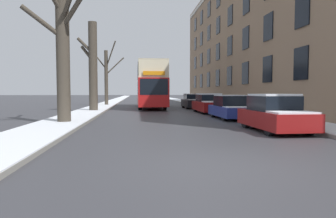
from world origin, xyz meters
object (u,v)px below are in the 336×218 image
object	(u,v)px
parked_car_2	(209,104)
bare_tree_left_2	(106,75)
parked_car_0	(274,114)
pedestrian_left_sidewalk	(92,101)
parked_car_3	(193,101)
bare_tree_left_0	(63,45)
double_decker_bus	(150,83)
parked_car_1	(230,108)
bare_tree_left_1	(93,66)

from	to	relation	value
parked_car_2	bare_tree_left_2	bearing A→B (deg)	125.84
bare_tree_left_2	parked_car_0	world-z (taller)	bare_tree_left_2
parked_car_2	pedestrian_left_sidewalk	world-z (taller)	pedestrian_left_sidewalk
parked_car_0	bare_tree_left_2	bearing A→B (deg)	110.98
parked_car_3	bare_tree_left_0	bearing A→B (deg)	-122.85
bare_tree_left_0	parked_car_3	bearing A→B (deg)	57.15
bare_tree_left_2	parked_car_0	size ratio (longest dim) A/B	1.86
double_decker_bus	parked_car_2	xyz separation A→B (m)	(4.11, -7.66, -1.76)
bare_tree_left_0	parked_car_0	distance (m)	10.15
bare_tree_left_2	parked_car_2	distance (m)	15.45
bare_tree_left_2	double_decker_bus	distance (m)	6.76
parked_car_0	pedestrian_left_sidewalk	world-z (taller)	pedestrian_left_sidewalk
parked_car_1	parked_car_2	world-z (taller)	parked_car_2
bare_tree_left_0	bare_tree_left_1	size ratio (longest dim) A/B	1.18
parked_car_0	parked_car_1	distance (m)	5.68
double_decker_bus	parked_car_3	size ratio (longest dim) A/B	2.83
parked_car_3	pedestrian_left_sidewalk	bearing A→B (deg)	-152.38
double_decker_bus	parked_car_0	distance (m)	19.07
bare_tree_left_1	parked_car_2	xyz separation A→B (m)	(8.95, -1.84, -2.98)
double_decker_bus	parked_car_0	size ratio (longest dim) A/B	2.98
bare_tree_left_2	parked_car_2	size ratio (longest dim) A/B	1.59
bare_tree_left_1	parked_car_2	bearing A→B (deg)	-11.62
bare_tree_left_0	parked_car_3	xyz separation A→B (m)	(9.04, 14.00, -3.15)
parked_car_3	parked_car_2	bearing A→B (deg)	-90.00
bare_tree_left_0	parked_car_1	distance (m)	9.85
parked_car_0	pedestrian_left_sidewalk	xyz separation A→B (m)	(-9.02, 12.66, 0.22)
bare_tree_left_0	pedestrian_left_sidewalk	distance (m)	9.72
bare_tree_left_2	pedestrian_left_sidewalk	bearing A→B (deg)	-90.71
parked_car_0	double_decker_bus	bearing A→B (deg)	102.49
pedestrian_left_sidewalk	parked_car_2	bearing A→B (deg)	-73.33
bare_tree_left_1	parked_car_0	world-z (taller)	bare_tree_left_1
double_decker_bus	bare_tree_left_0	bearing A→B (deg)	-108.02
double_decker_bus	parked_car_1	size ratio (longest dim) A/B	2.85
bare_tree_left_2	parked_car_0	distance (m)	25.00
bare_tree_left_0	double_decker_bus	distance (m)	16.00
pedestrian_left_sidewalk	bare_tree_left_1	bearing A→B (deg)	-19.63
bare_tree_left_0	parked_car_3	world-z (taller)	bare_tree_left_0
parked_car_0	parked_car_3	world-z (taller)	parked_car_0
bare_tree_left_2	pedestrian_left_sidewalk	distance (m)	10.85
parked_car_1	parked_car_3	world-z (taller)	parked_car_3
parked_car_2	double_decker_bus	bearing A→B (deg)	118.20
bare_tree_left_1	parked_car_1	size ratio (longest dim) A/B	1.73
bare_tree_left_0	bare_tree_left_1	distance (m)	9.34
bare_tree_left_0	parked_car_3	distance (m)	16.96
bare_tree_left_1	pedestrian_left_sidewalk	distance (m)	2.76
pedestrian_left_sidewalk	parked_car_3	bearing A→B (deg)	-34.59
bare_tree_left_0	double_decker_bus	world-z (taller)	bare_tree_left_0
bare_tree_left_0	parked_car_2	world-z (taller)	bare_tree_left_0
parked_car_0	parked_car_1	xyz separation A→B (m)	(0.00, 5.68, -0.04)
bare_tree_left_0	double_decker_bus	size ratio (longest dim) A/B	0.72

